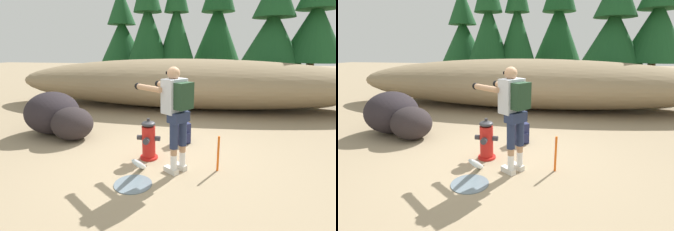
# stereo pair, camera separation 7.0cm
# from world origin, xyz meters

# --- Properties ---
(ground_plane) EXTENTS (56.00, 56.00, 0.04)m
(ground_plane) POSITION_xyz_m (0.00, 0.00, -0.02)
(ground_plane) COLOR #998466
(dirt_embankment) EXTENTS (12.33, 3.20, 1.62)m
(dirt_embankment) POSITION_xyz_m (0.00, 4.43, 0.81)
(dirt_embankment) COLOR #897556
(dirt_embankment) RESTS_ON ground_plane
(fire_hydrant) EXTENTS (0.42, 0.37, 0.76)m
(fire_hydrant) POSITION_xyz_m (-0.26, -0.01, 0.35)
(fire_hydrant) COLOR red
(fire_hydrant) RESTS_ON ground_plane
(hydrant_water_jet) EXTENTS (0.57, 1.10, 0.62)m
(hydrant_water_jet) POSITION_xyz_m (-0.26, -0.69, 0.09)
(hydrant_water_jet) COLOR silver
(hydrant_water_jet) RESTS_ON ground_plane
(utility_worker) EXTENTS (1.01, 0.89, 1.70)m
(utility_worker) POSITION_xyz_m (0.28, -0.41, 1.08)
(utility_worker) COLOR beige
(utility_worker) RESTS_ON ground_plane
(spare_backpack) EXTENTS (0.36, 0.36, 0.47)m
(spare_backpack) POSITION_xyz_m (0.25, 0.87, 0.22)
(spare_backpack) COLOR #23284C
(spare_backpack) RESTS_ON ground_plane
(boulder_large) EXTENTS (1.03, 0.98, 0.73)m
(boulder_large) POSITION_xyz_m (-2.16, 0.67, 0.36)
(boulder_large) COLOR #292324
(boulder_large) RESTS_ON ground_plane
(boulder_mid) EXTENTS (1.66, 1.67, 0.98)m
(boulder_mid) POSITION_xyz_m (-2.86, 1.02, 0.49)
(boulder_mid) COLOR #262125
(boulder_mid) RESTS_ON ground_plane
(pine_tree_far_left) EXTENTS (2.23, 2.23, 4.97)m
(pine_tree_far_left) POSITION_xyz_m (-3.97, 9.00, 2.81)
(pine_tree_far_left) COLOR #47331E
(pine_tree_far_left) RESTS_ON ground_plane
(pine_tree_left) EXTENTS (2.07, 2.07, 5.94)m
(pine_tree_left) POSITION_xyz_m (-2.39, 8.28, 3.20)
(pine_tree_left) COLOR #47331E
(pine_tree_left) RESTS_ON ground_plane
(pine_tree_center) EXTENTS (1.82, 1.82, 5.89)m
(pine_tree_center) POSITION_xyz_m (-1.07, 8.62, 3.21)
(pine_tree_center) COLOR #47331E
(pine_tree_center) RESTS_ON ground_plane
(pine_tree_right) EXTENTS (2.67, 2.67, 6.52)m
(pine_tree_right) POSITION_xyz_m (0.88, 10.16, 3.31)
(pine_tree_right) COLOR #47331E
(pine_tree_right) RESTS_ON ground_plane
(pine_tree_far_right) EXTENTS (2.62, 2.62, 5.14)m
(pine_tree_far_right) POSITION_xyz_m (3.12, 7.45, 2.83)
(pine_tree_far_right) COLOR #47331E
(pine_tree_far_right) RESTS_ON ground_plane
(pine_tree_ridge_end) EXTENTS (2.49, 2.49, 5.49)m
(pine_tree_ridge_end) POSITION_xyz_m (4.74, 7.46, 3.09)
(pine_tree_ridge_end) COLOR #47331E
(pine_tree_ridge_end) RESTS_ON ground_plane
(survey_stake) EXTENTS (0.04, 0.04, 0.60)m
(survey_stake) POSITION_xyz_m (0.98, -0.29, 0.30)
(survey_stake) COLOR #E55914
(survey_stake) RESTS_ON ground_plane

